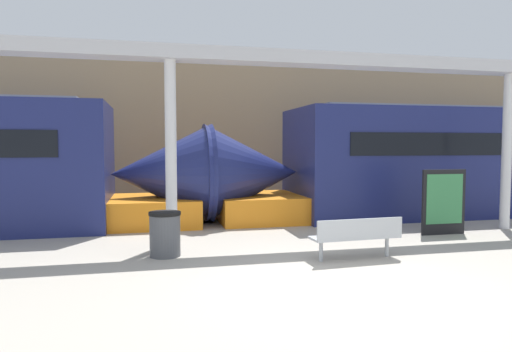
{
  "coord_description": "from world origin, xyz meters",
  "views": [
    {
      "loc": [
        -2.65,
        -6.19,
        2.04
      ],
      "look_at": [
        -0.47,
        3.3,
        1.4
      ],
      "focal_mm": 32.0,
      "sensor_mm": 36.0,
      "label": 1
    }
  ],
  "objects": [
    {
      "name": "support_column_near",
      "position": [
        -2.26,
        3.35,
        1.89
      ],
      "size": [
        0.23,
        0.23,
        3.78
      ],
      "primitive_type": "cylinder",
      "color": "silver",
      "rests_on": "ground_plane"
    },
    {
      "name": "canopy_beam",
      "position": [
        -2.26,
        3.35,
        3.92
      ],
      "size": [
        28.0,
        0.6,
        0.28
      ],
      "primitive_type": "cube",
      "color": "#B7B7BC",
      "rests_on": "support_column_near"
    },
    {
      "name": "train_left",
      "position": [
        6.35,
        5.99,
        1.51
      ],
      "size": [
        15.1,
        2.93,
        3.2
      ],
      "color": "navy",
      "rests_on": "ground_plane"
    },
    {
      "name": "station_wall",
      "position": [
        0.0,
        10.12,
        2.5
      ],
      "size": [
        56.0,
        0.2,
        5.0
      ],
      "primitive_type": "cube",
      "color": "#9E8460",
      "rests_on": "ground_plane"
    },
    {
      "name": "poster_board",
      "position": [
        3.89,
        3.0,
        0.76
      ],
      "size": [
        1.09,
        0.07,
        1.5
      ],
      "color": "black",
      "rests_on": "ground_plane"
    },
    {
      "name": "ground_plane",
      "position": [
        0.0,
        0.0,
        0.0
      ],
      "size": [
        60.0,
        60.0,
        0.0
      ],
      "primitive_type": "plane",
      "color": "#A8A093"
    },
    {
      "name": "bench_near",
      "position": [
        0.92,
        1.27,
        0.46
      ],
      "size": [
        1.68,
        0.54,
        0.76
      ],
      "rotation": [
        0.0,
        0.0,
        0.06
      ],
      "color": "#ADB2B7",
      "rests_on": "ground_plane"
    },
    {
      "name": "support_column_far",
      "position": [
        5.86,
        3.35,
        1.89
      ],
      "size": [
        0.23,
        0.23,
        3.78
      ],
      "primitive_type": "cylinder",
      "color": "silver",
      "rests_on": "ground_plane"
    },
    {
      "name": "trash_bin",
      "position": [
        -2.43,
        2.32,
        0.42
      ],
      "size": [
        0.59,
        0.59,
        0.83
      ],
      "color": "#4C4F54",
      "rests_on": "ground_plane"
    }
  ]
}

